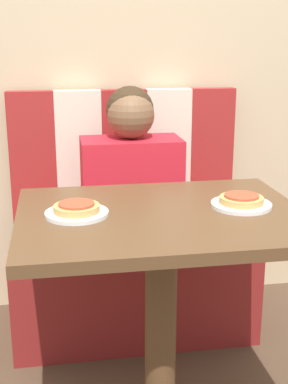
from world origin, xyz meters
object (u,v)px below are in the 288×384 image
person (131,167)px  pizza_right (241,199)px  plate_right (241,205)px  plate_left (77,213)px  pizza_left (77,208)px

person → pizza_right: (0.25, -0.63, 0.04)m
person → plate_right: 0.68m
plate_left → pizza_left: bearing=90.0°
person → pizza_left: size_ratio=4.59×
plate_right → pizza_left: (-0.50, 0.00, 0.02)m
plate_left → plate_right: same height
pizza_left → pizza_right: 0.50m
person → pizza_left: (-0.25, -0.63, 0.04)m
person → pizza_right: bearing=-68.2°
pizza_right → plate_right: bearing=-90.0°
plate_left → plate_right: 0.50m
plate_right → pizza_right: size_ratio=1.38×
person → plate_right: bearing=-68.2°
pizza_left → plate_left: bearing=-90.0°
pizza_left → pizza_right: size_ratio=1.00×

